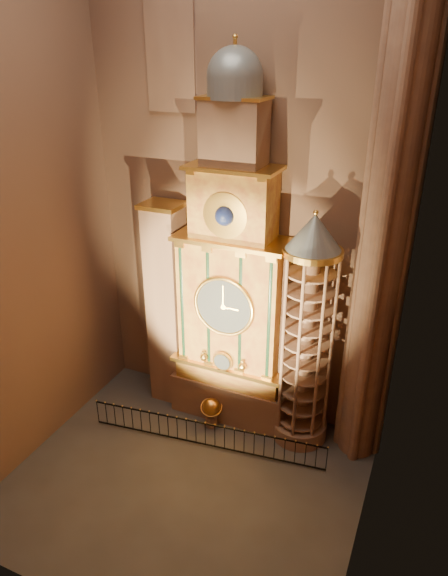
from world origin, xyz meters
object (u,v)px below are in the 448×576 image
at_px(iron_railing, 205,434).
at_px(celestial_globe, 211,410).
at_px(stair_turret, 306,336).
at_px(astronomical_clock, 233,290).
at_px(portrait_tower, 167,306).

bearing_deg(iron_railing, celestial_globe, 104.10).
xyz_separation_m(stair_turret, iron_railing, (-3.62, -2.50, -4.59)).
bearing_deg(astronomical_clock, iron_railing, -92.39).
bearing_deg(astronomical_clock, portrait_tower, 179.71).
xyz_separation_m(portrait_tower, iron_railing, (3.28, -2.78, -4.47)).
height_order(astronomical_clock, iron_railing, astronomical_clock).
relative_size(astronomical_clock, stair_turret, 1.55).
height_order(stair_turret, celestial_globe, stair_turret).
xyz_separation_m(portrait_tower, stair_turret, (6.90, -0.28, 0.12)).
xyz_separation_m(astronomical_clock, portrait_tower, (-3.40, 0.02, -1.53)).
height_order(astronomical_clock, celestial_globe, astronomical_clock).
bearing_deg(portrait_tower, stair_turret, -2.33).
height_order(portrait_tower, celestial_globe, portrait_tower).
bearing_deg(stair_turret, iron_railing, -145.36).
distance_m(portrait_tower, iron_railing, 6.20).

